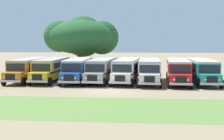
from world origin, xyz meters
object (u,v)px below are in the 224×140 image
parked_bus_slot_1 (52,68)px  parked_bus_slot_5 (149,70)px  parked_bus_slot_0 (30,68)px  parked_bus_slot_3 (102,69)px  parked_bus_slot_6 (178,70)px  parked_bus_slot_4 (127,69)px  parked_bus_slot_2 (78,69)px  parked_bus_slot_7 (202,70)px  broad_shade_tree (82,37)px

parked_bus_slot_1 → parked_bus_slot_5: (12.42, -0.71, 0.00)m
parked_bus_slot_0 → parked_bus_slot_5: bearing=90.0°
parked_bus_slot_3 → parked_bus_slot_5: (5.88, -0.57, 0.00)m
parked_bus_slot_1 → parked_bus_slot_3: 6.54m
parked_bus_slot_5 → parked_bus_slot_6: bearing=90.9°
parked_bus_slot_0 → parked_bus_slot_5: (15.24, -0.64, 0.00)m
parked_bus_slot_0 → parked_bus_slot_3: size_ratio=1.00×
parked_bus_slot_5 → parked_bus_slot_3: bearing=-94.3°
parked_bus_slot_4 → parked_bus_slot_6: 6.25m
parked_bus_slot_2 → parked_bus_slot_4: same height
parked_bus_slot_0 → parked_bus_slot_7: 21.60m
parked_bus_slot_2 → parked_bus_slot_6: same height
parked_bus_slot_0 → parked_bus_slot_4: size_ratio=0.99×
parked_bus_slot_5 → parked_bus_slot_2: bearing=-92.0°
parked_bus_slot_2 → broad_shade_tree: bearing=-173.4°
parked_bus_slot_0 → parked_bus_slot_7: (21.60, -0.28, 0.00)m
parked_bus_slot_2 → parked_bus_slot_3: 3.08m
parked_bus_slot_3 → parked_bus_slot_5: size_ratio=1.01×
parked_bus_slot_2 → broad_shade_tree: broad_shade_tree is taller
parked_bus_slot_0 → parked_bus_slot_2: same height
parked_bus_slot_2 → parked_bus_slot_5: size_ratio=1.00×
parked_bus_slot_3 → parked_bus_slot_7: bearing=92.9°
parked_bus_slot_6 → parked_bus_slot_3: bearing=-90.2°
parked_bus_slot_6 → parked_bus_slot_7: (2.88, 0.38, 0.00)m
parked_bus_slot_1 → broad_shade_tree: broad_shade_tree is taller
parked_bus_slot_2 → parked_bus_slot_7: 15.32m
parked_bus_slot_4 → broad_shade_tree: broad_shade_tree is taller
parked_bus_slot_1 → broad_shade_tree: (1.70, 12.20, 4.19)m
parked_bus_slot_2 → parked_bus_slot_7: size_ratio=1.00×
parked_bus_slot_0 → parked_bus_slot_6: bearing=90.3°
parked_bus_slot_3 → parked_bus_slot_1: bearing=-87.3°
parked_bus_slot_6 → broad_shade_tree: bearing=-128.9°
parked_bus_slot_1 → parked_bus_slot_7: (18.78, -0.35, 0.00)m
parked_bus_slot_0 → parked_bus_slot_7: size_ratio=1.00×
parked_bus_slot_0 → parked_bus_slot_5: same height
parked_bus_slot_0 → parked_bus_slot_1: 2.82m
parked_bus_slot_4 → broad_shade_tree: (-7.98, 12.36, 4.19)m
parked_bus_slot_3 → broad_shade_tree: broad_shade_tree is taller
parked_bus_slot_1 → parked_bus_slot_3: same height
parked_bus_slot_6 → broad_shade_tree: size_ratio=0.92×
parked_bus_slot_2 → parked_bus_slot_4: 6.21m
parked_bus_slot_7 → broad_shade_tree: broad_shade_tree is taller
parked_bus_slot_1 → parked_bus_slot_6: (15.89, -0.73, 0.00)m
parked_bus_slot_0 → broad_shade_tree: 13.73m
parked_bus_slot_2 → parked_bus_slot_5: same height
parked_bus_slot_0 → parked_bus_slot_3: same height
parked_bus_slot_3 → broad_shade_tree: size_ratio=0.93×
parked_bus_slot_6 → parked_bus_slot_7: size_ratio=1.01×
parked_bus_slot_4 → parked_bus_slot_6: size_ratio=1.00×
parked_bus_slot_0 → broad_shade_tree: bearing=162.1°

